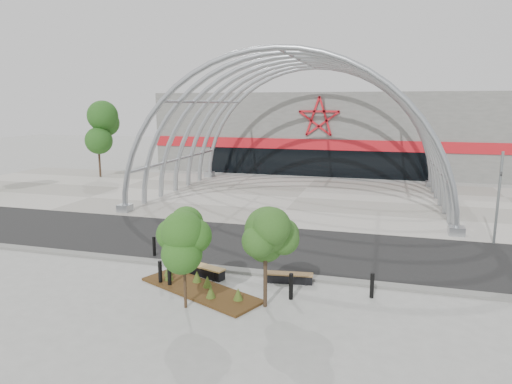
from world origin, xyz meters
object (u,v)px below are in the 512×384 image
Objects in this scene: bench_1 at (289,278)px; bollard_2 at (169,275)px; signal_pole at (498,196)px; street_tree_0 at (184,243)px; bench_0 at (202,270)px; street_tree_1 at (265,227)px.

bollard_2 reaches higher than bench_1.
signal_pole is 4.95× the size of bollard_2.
street_tree_0 is (-11.91, -10.93, -0.11)m from signal_pole.
bench_0 is at bearing -147.39° from signal_pole.
bollard_2 is at bearing -117.51° from bench_0.
signal_pole is at bearing 42.55° from street_tree_0.
signal_pole is at bearing 47.47° from street_tree_1.
street_tree_0 reaches higher than bench_1.
signal_pole is at bearing 35.49° from bollard_2.
signal_pole is 13.73m from street_tree_1.
bench_1 is at bearing 21.03° from bollard_2.
bench_1 is at bearing 3.34° from bench_0.
bollard_2 is (-0.76, -1.46, 0.25)m from bench_0.
bollard_2 is (-3.97, 0.67, -2.40)m from street_tree_1.
bollard_2 is (-13.24, -9.44, -1.97)m from signal_pole.
bollard_2 is (-1.34, 1.48, -1.86)m from street_tree_0.
street_tree_0 is at bearing -162.71° from street_tree_1.
signal_pole is 12.05m from bench_1.
bench_1 is 4.64m from bollard_2.
street_tree_0 is 3.44× the size of bollard_2.
street_tree_1 is at bearing -9.51° from bollard_2.
bollard_2 reaches higher than bench_0.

